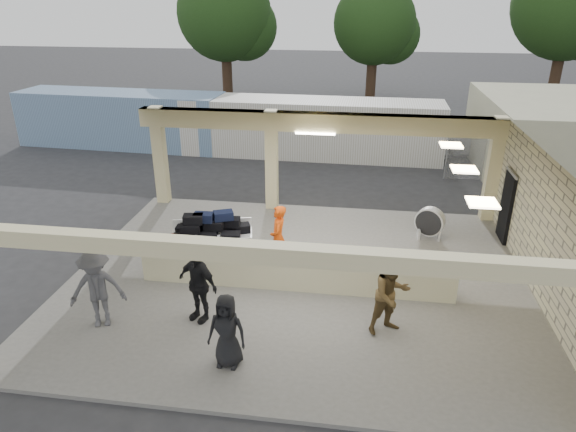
% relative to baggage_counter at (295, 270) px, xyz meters
% --- Properties ---
extents(ground, '(120.00, 120.00, 0.00)m').
position_rel_baggage_counter_xyz_m(ground, '(0.00, 0.50, -0.59)').
color(ground, '#29292B').
rests_on(ground, ground).
extents(pavilion, '(12.01, 10.00, 3.55)m').
position_rel_baggage_counter_xyz_m(pavilion, '(0.21, 1.16, 0.76)').
color(pavilion, '#65625E').
rests_on(pavilion, ground).
extents(baggage_counter, '(8.20, 0.58, 0.98)m').
position_rel_baggage_counter_xyz_m(baggage_counter, '(0.00, 0.00, 0.00)').
color(baggage_counter, beige).
rests_on(baggage_counter, pavilion).
extents(luggage_cart, '(2.56, 1.90, 1.35)m').
position_rel_baggage_counter_xyz_m(luggage_cart, '(-2.62, 1.34, 0.27)').
color(luggage_cart, silver).
rests_on(luggage_cart, pavilion).
extents(drum_fan, '(0.94, 0.64, 1.00)m').
position_rel_baggage_counter_xyz_m(drum_fan, '(3.72, 3.47, 0.05)').
color(drum_fan, silver).
rests_on(drum_fan, pavilion).
extents(baggage_handler, '(0.42, 0.69, 1.83)m').
position_rel_baggage_counter_xyz_m(baggage_handler, '(-0.58, 0.94, 0.43)').
color(baggage_handler, '#F14B0C').
rests_on(baggage_handler, pavilion).
extents(passenger_a, '(1.00, 0.82, 1.89)m').
position_rel_baggage_counter_xyz_m(passenger_a, '(2.32, -1.57, 0.46)').
color(passenger_a, brown).
rests_on(passenger_a, pavilion).
extents(passenger_b, '(1.15, 0.82, 1.85)m').
position_rel_baggage_counter_xyz_m(passenger_b, '(-2.01, -1.71, 0.44)').
color(passenger_b, black).
rests_on(passenger_b, pavilion).
extents(passenger_c, '(1.29, 0.82, 1.88)m').
position_rel_baggage_counter_xyz_m(passenger_c, '(-4.15, -2.26, 0.45)').
color(passenger_c, '#4E4E53').
rests_on(passenger_c, pavilion).
extents(passenger_d, '(0.81, 0.38, 1.61)m').
position_rel_baggage_counter_xyz_m(passenger_d, '(-0.96, -3.17, 0.32)').
color(passenger_d, black).
rests_on(passenger_d, pavilion).
extents(car_white_a, '(5.38, 3.05, 1.46)m').
position_rel_baggage_counter_xyz_m(car_white_a, '(7.03, 13.63, 0.14)').
color(car_white_a, white).
rests_on(car_white_a, ground).
extents(car_white_b, '(4.38, 2.80, 1.30)m').
position_rel_baggage_counter_xyz_m(car_white_b, '(10.88, 13.19, 0.06)').
color(car_white_b, white).
rests_on(car_white_b, ground).
extents(car_dark, '(4.13, 2.39, 1.30)m').
position_rel_baggage_counter_xyz_m(car_dark, '(7.08, 14.72, 0.06)').
color(car_dark, black).
rests_on(car_dark, ground).
extents(container_white, '(12.06, 2.69, 2.60)m').
position_rel_baggage_counter_xyz_m(container_white, '(-0.83, 12.13, 0.71)').
color(container_white, silver).
rests_on(container_white, ground).
extents(container_blue, '(10.29, 3.00, 2.64)m').
position_rel_baggage_counter_xyz_m(container_blue, '(-10.36, 12.52, 0.74)').
color(container_blue, '#7398B9').
rests_on(container_blue, ground).
extents(tree_left, '(6.60, 6.30, 9.00)m').
position_rel_baggage_counter_xyz_m(tree_left, '(-7.68, 24.66, 5.00)').
color(tree_left, '#382619').
rests_on(tree_left, ground).
extents(tree_mid, '(6.00, 5.60, 8.00)m').
position_rel_baggage_counter_xyz_m(tree_mid, '(2.32, 26.66, 4.38)').
color(tree_mid, '#382619').
rests_on(tree_mid, ground).
extents(tree_right, '(7.20, 7.00, 10.00)m').
position_rel_baggage_counter_xyz_m(tree_right, '(14.32, 25.66, 5.63)').
color(tree_right, '#382619').
rests_on(tree_right, ground).
extents(adjacent_building, '(6.00, 8.00, 3.20)m').
position_rel_baggage_counter_xyz_m(adjacent_building, '(9.50, 10.50, 1.01)').
color(adjacent_building, '#BFBC97').
rests_on(adjacent_building, ground).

